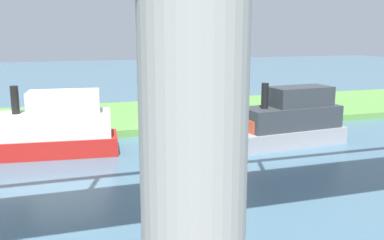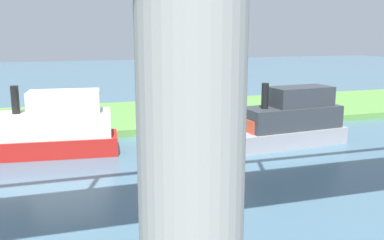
{
  "view_description": "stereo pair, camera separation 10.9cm",
  "coord_description": "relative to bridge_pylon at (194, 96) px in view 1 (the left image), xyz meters",
  "views": [
    {
      "loc": [
        7.48,
        28.67,
        7.14
      ],
      "look_at": [
        -0.18,
        5.0,
        2.0
      ],
      "focal_mm": 40.5,
      "sensor_mm": 36.0,
      "label": 1
    },
    {
      "loc": [
        7.38,
        28.7,
        7.14
      ],
      "look_at": [
        -0.18,
        5.0,
        2.0
      ],
      "focal_mm": 40.5,
      "sensor_mm": 36.0,
      "label": 2
    }
  ],
  "objects": [
    {
      "name": "grassy_bank",
      "position": [
        -4.04,
        -24.16,
        -5.23
      ],
      "size": [
        80.0,
        12.0,
        0.5
      ],
      "primitive_type": "cube",
      "color": "#5B9342",
      "rests_on": "ground"
    },
    {
      "name": "skiff_small",
      "position": [
        3.66,
        -15.39,
        -3.96
      ],
      "size": [
        8.27,
        3.52,
        4.1
      ],
      "color": "red",
      "rests_on": "ground"
    },
    {
      "name": "bridge_pylon",
      "position": [
        0.0,
        0.0,
        0.0
      ],
      "size": [
        2.87,
        2.87,
        10.96
      ],
      "primitive_type": "cylinder",
      "color": "#9E998E",
      "rests_on": "ground"
    },
    {
      "name": "person_on_bank",
      "position": [
        -4.46,
        -21.02,
        -4.28
      ],
      "size": [
        0.41,
        0.41,
        1.39
      ],
      "color": "#2D334C",
      "rests_on": "grassy_bank"
    },
    {
      "name": "ground_plane",
      "position": [
        -4.04,
        -18.16,
        -5.48
      ],
      "size": [
        160.0,
        160.0,
        0.0
      ],
      "primitive_type": "plane",
      "color": "#476B7F"
    },
    {
      "name": "mooring_post",
      "position": [
        3.68,
        -18.81,
        -4.46
      ],
      "size": [
        0.2,
        0.2,
        1.04
      ],
      "primitive_type": "cylinder",
      "color": "brown",
      "rests_on": "grassy_bank"
    },
    {
      "name": "motorboat_red",
      "position": [
        -10.72,
        -13.23,
        -3.99
      ],
      "size": [
        8.07,
        3.3,
        4.02
      ],
      "color": "#99999E",
      "rests_on": "ground"
    }
  ]
}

